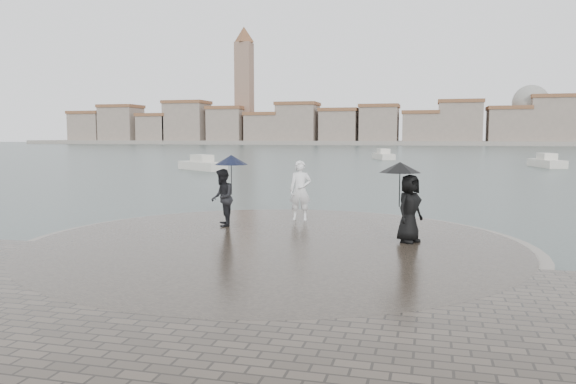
# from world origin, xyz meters

# --- Properties ---
(ground) EXTENTS (400.00, 400.00, 0.00)m
(ground) POSITION_xyz_m (0.00, 0.00, 0.00)
(ground) COLOR #2B3835
(ground) RESTS_ON ground
(kerb_ring) EXTENTS (12.50, 12.50, 0.32)m
(kerb_ring) POSITION_xyz_m (0.00, 3.50, 0.16)
(kerb_ring) COLOR gray
(kerb_ring) RESTS_ON ground
(quay_tip) EXTENTS (11.90, 11.90, 0.36)m
(quay_tip) POSITION_xyz_m (0.00, 3.50, 0.18)
(quay_tip) COLOR #2D261E
(quay_tip) RESTS_ON ground
(statue) EXTENTS (0.72, 0.52, 1.83)m
(statue) POSITION_xyz_m (-0.18, 7.00, 1.28)
(statue) COLOR white
(statue) RESTS_ON quay_tip
(visitor_left) EXTENTS (1.16, 1.06, 2.04)m
(visitor_left) POSITION_xyz_m (-2.02, 5.35, 1.44)
(visitor_left) COLOR black
(visitor_left) RESTS_ON quay_tip
(visitor_right) EXTENTS (1.20, 1.10, 1.95)m
(visitor_right) POSITION_xyz_m (3.13, 4.22, 1.47)
(visitor_right) COLOR black
(visitor_right) RESTS_ON quay_tip
(far_skyline) EXTENTS (260.00, 20.00, 37.00)m
(far_skyline) POSITION_xyz_m (-6.29, 160.71, 5.61)
(far_skyline) COLOR gray
(far_skyline) RESTS_ON ground
(boats) EXTENTS (41.84, 30.42, 1.50)m
(boats) POSITION_xyz_m (4.42, 45.84, 0.38)
(boats) COLOR beige
(boats) RESTS_ON ground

